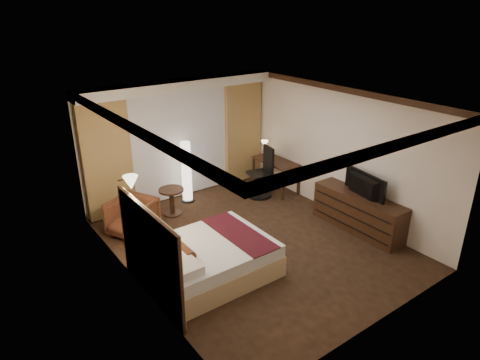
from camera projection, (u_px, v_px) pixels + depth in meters
floor at (252, 243)px, 8.07m from camera, size 4.50×5.50×0.01m
ceiling at (254, 101)px, 7.02m from camera, size 4.50×5.50×0.01m
back_wall at (178, 139)px, 9.59m from camera, size 4.50×0.02×2.70m
left_wall at (133, 211)px, 6.32m from camera, size 0.02×5.50×2.70m
right_wall at (340, 152)px, 8.77m from camera, size 0.02×5.50×2.70m
crown_molding at (254, 104)px, 7.05m from camera, size 4.50×5.50×0.12m
soffit at (181, 85)px, 8.92m from camera, size 4.50×0.50×0.20m
curtain_sheer at (180, 144)px, 9.57m from camera, size 2.48×0.04×2.45m
curtain_left_drape at (107, 160)px, 8.60m from camera, size 1.00×0.14×2.45m
curtain_right_drape at (243, 132)px, 10.45m from camera, size 1.00×0.14×2.45m
wall_sconce at (131, 183)px, 6.60m from camera, size 0.24×0.24×0.24m
bed at (209, 259)px, 7.02m from camera, size 2.00×1.56×0.58m
headboard at (151, 255)px, 6.30m from camera, size 0.12×1.86×1.50m
armchair at (132, 215)px, 8.23m from camera, size 1.00×1.02×0.80m
side_table at (172, 202)px, 9.05m from camera, size 0.53×0.53×0.58m
floor_lamp at (186, 172)px, 9.50m from camera, size 0.30×0.30×1.41m
desk at (276, 175)px, 10.20m from camera, size 0.55×1.17×0.75m
desk_lamp at (264, 149)px, 10.31m from camera, size 0.18×0.18×0.34m
office_chair at (260, 172)px, 9.79m from camera, size 0.68×0.68×1.19m
dresser at (358, 212)px, 8.41m from camera, size 0.50×1.94×0.75m
television at (361, 181)px, 8.13m from camera, size 0.77×1.14×0.14m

